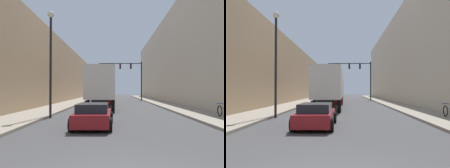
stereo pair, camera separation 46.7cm
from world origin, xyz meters
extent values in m
cube|color=gray|center=(6.18, 30.00, 0.07)|extent=(3.04, 80.00, 0.15)
cube|color=gray|center=(-6.18, 30.00, 0.07)|extent=(3.04, 80.00, 0.15)
cube|color=beige|center=(10.70, 30.00, 6.69)|extent=(6.00, 80.00, 13.39)
cube|color=tan|center=(-10.70, 30.00, 4.51)|extent=(6.00, 80.00, 9.01)
cube|color=silver|center=(-1.42, 19.97, 2.49)|extent=(2.48, 11.68, 2.77)
cube|color=black|center=(-1.42, 19.97, 0.95)|extent=(1.24, 11.68, 0.24)
cube|color=maroon|center=(-1.42, 27.30, 1.54)|extent=(2.48, 2.99, 3.09)
cylinder|color=black|center=(-2.51, 15.33, 0.50)|extent=(0.25, 1.00, 1.00)
cylinder|color=black|center=(-0.33, 15.33, 0.50)|extent=(0.25, 1.00, 1.00)
cylinder|color=black|center=(-2.51, 16.53, 0.50)|extent=(0.25, 1.00, 1.00)
cylinder|color=black|center=(-0.33, 16.53, 0.50)|extent=(0.25, 1.00, 1.00)
cylinder|color=black|center=(-2.51, 27.30, 0.50)|extent=(0.25, 1.00, 1.00)
cylinder|color=black|center=(-0.33, 27.30, 0.50)|extent=(0.25, 1.00, 1.00)
cube|color=maroon|center=(-1.29, 7.67, 0.48)|extent=(1.70, 4.32, 0.60)
cube|color=#1E232D|center=(-1.29, 7.46, 0.99)|extent=(1.50, 2.38, 0.42)
cylinder|color=black|center=(-2.15, 9.13, 0.32)|extent=(0.25, 0.64, 0.64)
cylinder|color=black|center=(-0.44, 9.13, 0.32)|extent=(0.25, 0.64, 0.64)
cylinder|color=black|center=(-2.15, 6.11, 0.32)|extent=(0.25, 0.64, 0.64)
cylinder|color=black|center=(-0.44, 6.11, 0.32)|extent=(0.25, 0.64, 0.64)
cylinder|color=black|center=(4.51, 38.72, 3.40)|extent=(0.20, 0.20, 6.80)
cube|color=black|center=(0.78, 38.72, 6.50)|extent=(7.46, 0.12, 0.12)
cube|color=black|center=(2.65, 38.72, 5.99)|extent=(0.30, 0.24, 0.90)
sphere|color=red|center=(2.65, 38.58, 5.99)|extent=(0.18, 0.18, 0.18)
cube|color=black|center=(0.78, 38.72, 5.99)|extent=(0.30, 0.24, 0.90)
sphere|color=red|center=(0.78, 38.58, 6.27)|extent=(0.18, 0.18, 0.18)
cube|color=black|center=(-1.08, 38.72, 5.99)|extent=(0.30, 0.24, 0.90)
sphere|color=green|center=(-1.08, 38.58, 5.99)|extent=(0.18, 0.18, 0.18)
cylinder|color=black|center=(-4.51, 11.58, 3.40)|extent=(0.16, 0.16, 6.80)
sphere|color=silver|center=(-4.51, 11.58, 6.95)|extent=(0.44, 0.44, 0.44)
torus|color=black|center=(6.66, 11.35, 0.51)|extent=(0.06, 0.72, 0.72)
cube|color=#1E4C8C|center=(6.66, 10.80, 0.74)|extent=(0.04, 1.11, 0.04)
cube|color=#1E4C8C|center=(6.66, 11.30, 0.99)|extent=(0.44, 0.04, 0.04)
camera|label=1|loc=(-0.22, -5.05, 1.89)|focal=40.00mm
camera|label=2|loc=(0.25, -5.04, 1.89)|focal=40.00mm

